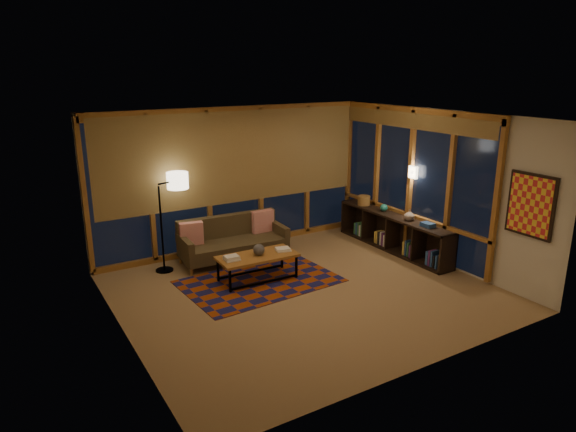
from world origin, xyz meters
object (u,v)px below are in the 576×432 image
sofa (234,240)px  floor_lamp (161,224)px  bookshelf (393,232)px  coffee_table (257,268)px

sofa → floor_lamp: bearing=174.8°
sofa → bookshelf: size_ratio=0.68×
coffee_table → bookshelf: size_ratio=0.47×
sofa → coffee_table: 1.02m
coffee_table → bookshelf: 2.91m
bookshelf → floor_lamp: bearing=163.4°
coffee_table → floor_lamp: 1.79m
coffee_table → bookshelf: bookshelf is taller
sofa → floor_lamp: 1.34m
coffee_table → sofa: bearing=88.8°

